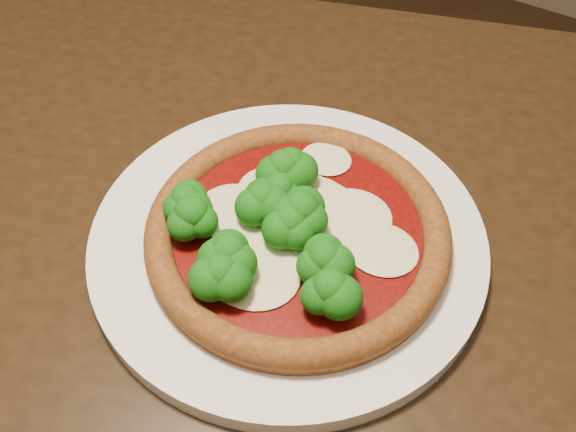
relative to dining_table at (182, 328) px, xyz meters
The scene contains 3 objects.
dining_table is the anchor object (origin of this frame).
plate 0.15m from the dining_table, 46.27° to the left, with size 0.34×0.34×0.02m, color white.
pizza 0.17m from the dining_table, 40.29° to the left, with size 0.25×0.25×0.06m.
Camera 1 is at (0.16, -0.11, 1.19)m, focal length 40.00 mm.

